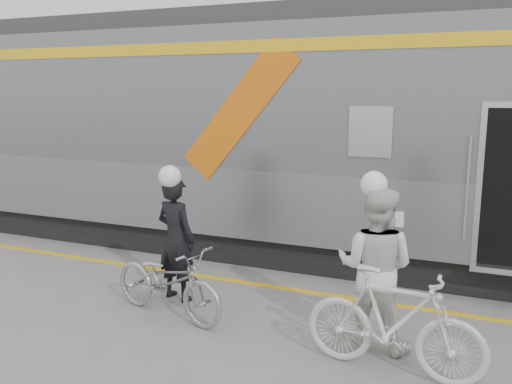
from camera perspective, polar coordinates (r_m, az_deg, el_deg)
The scene contains 9 objects.
ground at distance 6.14m, azimuth -4.33°, elevation -16.67°, with size 90.00×90.00×0.00m, color slate.
train at distance 9.21m, azimuth 12.57°, elevation 5.67°, with size 24.00×3.17×4.10m.
safety_strip at distance 7.94m, azimuth 2.89°, elevation -10.08°, with size 24.00×0.12×0.01m, color gold.
man at distance 7.39m, azimuth -8.42°, elevation -4.90°, with size 0.62×0.41×1.70m, color black.
bicycle_left at distance 6.96m, azimuth -9.29°, elevation -9.21°, with size 0.62×1.78×0.93m, color #9B9DA2.
woman at distance 6.12m, azimuth 12.45°, elevation -7.80°, with size 0.88×0.68×1.81m, color silver.
bicycle_right at distance 5.70m, azimuth 14.29°, elevation -13.15°, with size 0.51×1.82×1.10m, color beige.
helmet_man at distance 7.19m, azimuth -8.64°, elevation 2.77°, with size 0.29×0.29×0.29m, color white.
helmet_woman at distance 5.88m, azimuth 12.86°, elevation 1.94°, with size 0.29×0.29×0.29m, color white.
Camera 1 is at (2.53, -4.83, 2.82)m, focal length 38.00 mm.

